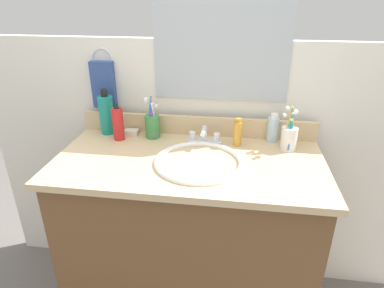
% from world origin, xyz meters
% --- Properties ---
extents(vanity_cabinet, '(1.06, 0.50, 0.84)m').
position_xyz_m(vanity_cabinet, '(0.00, 0.00, 0.42)').
color(vanity_cabinet, brown).
rests_on(vanity_cabinet, ground_plane).
extents(countertop, '(1.10, 0.55, 0.03)m').
position_xyz_m(countertop, '(0.00, 0.00, 0.85)').
color(countertop, '#D1B284').
rests_on(countertop, vanity_cabinet).
extents(backsplash, '(1.10, 0.02, 0.09)m').
position_xyz_m(backsplash, '(0.00, 0.26, 0.91)').
color(backsplash, '#D1B284').
rests_on(backsplash, countertop).
extents(back_wall, '(2.20, 0.04, 1.30)m').
position_xyz_m(back_wall, '(0.00, 0.32, 0.65)').
color(back_wall, white).
rests_on(back_wall, ground_plane).
extents(mirror_panel, '(0.60, 0.01, 0.56)m').
position_xyz_m(mirror_panel, '(0.10, 0.30, 1.32)').
color(mirror_panel, '#B2BCC6').
extents(towel_ring, '(0.10, 0.01, 0.10)m').
position_xyz_m(towel_ring, '(-0.45, 0.30, 1.21)').
color(towel_ring, silver).
extents(hand_towel, '(0.11, 0.04, 0.22)m').
position_xyz_m(hand_towel, '(-0.45, 0.28, 1.09)').
color(hand_towel, '#334C8C').
extents(sink_basin, '(0.36, 0.36, 0.11)m').
position_xyz_m(sink_basin, '(0.05, -0.03, 0.84)').
color(sink_basin, white).
rests_on(sink_basin, countertop).
extents(faucet, '(0.16, 0.10, 0.08)m').
position_xyz_m(faucet, '(0.05, 0.17, 0.89)').
color(faucet, silver).
rests_on(faucet, countertop).
extents(bottle_oil_amber, '(0.04, 0.04, 0.13)m').
position_xyz_m(bottle_oil_amber, '(0.19, 0.17, 0.93)').
color(bottle_oil_amber, gold).
rests_on(bottle_oil_amber, countertop).
extents(bottle_spray_red, '(0.05, 0.05, 0.17)m').
position_xyz_m(bottle_spray_red, '(-0.35, 0.15, 0.95)').
color(bottle_spray_red, red).
rests_on(bottle_spray_red, countertop).
extents(bottle_gel_clear, '(0.05, 0.05, 0.13)m').
position_xyz_m(bottle_gel_clear, '(0.35, 0.23, 0.93)').
color(bottle_gel_clear, silver).
rests_on(bottle_gel_clear, countertop).
extents(bottle_mouthwash_teal, '(0.07, 0.07, 0.22)m').
position_xyz_m(bottle_mouthwash_teal, '(-0.43, 0.22, 0.96)').
color(bottle_mouthwash_teal, teal).
rests_on(bottle_mouthwash_teal, countertop).
extents(cup_green, '(0.07, 0.08, 0.20)m').
position_xyz_m(cup_green, '(-0.20, 0.20, 0.93)').
color(cup_green, '#3F8C47').
rests_on(cup_green, countertop).
extents(cup_white_ceramic, '(0.07, 0.08, 0.19)m').
position_xyz_m(cup_white_ceramic, '(0.41, 0.15, 0.92)').
color(cup_white_ceramic, white).
rests_on(cup_white_ceramic, countertop).
extents(soap_bar, '(0.06, 0.04, 0.02)m').
position_xyz_m(soap_bar, '(-0.31, 0.22, 0.88)').
color(soap_bar, white).
rests_on(soap_bar, countertop).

